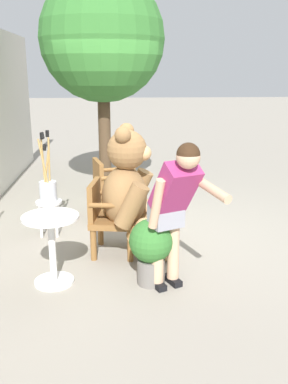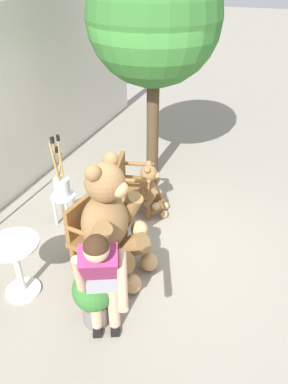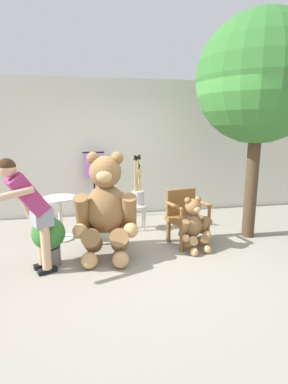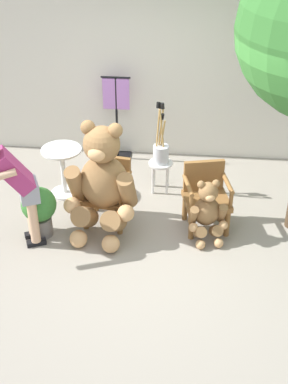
% 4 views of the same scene
% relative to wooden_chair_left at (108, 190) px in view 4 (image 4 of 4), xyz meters
% --- Properties ---
extents(ground_plane, '(60.00, 60.00, 0.00)m').
position_rel_wooden_chair_left_xyz_m(ground_plane, '(0.63, -0.42, -0.46)').
color(ground_plane, gray).
extents(back_wall, '(10.00, 0.16, 2.80)m').
position_rel_wooden_chair_left_xyz_m(back_wall, '(0.63, 1.98, 0.94)').
color(back_wall, silver).
rests_on(back_wall, ground).
extents(wooden_chair_left, '(0.63, 0.60, 0.86)m').
position_rel_wooden_chair_left_xyz_m(wooden_chair_left, '(0.00, 0.00, 0.00)').
color(wooden_chair_left, brown).
rests_on(wooden_chair_left, ground).
extents(wooden_chair_right, '(0.66, 0.63, 0.86)m').
position_rel_wooden_chair_left_xyz_m(wooden_chair_right, '(1.26, -0.00, 0.00)').
color(wooden_chair_right, brown).
rests_on(wooden_chair_right, ground).
extents(teddy_bear_large, '(0.92, 0.91, 1.51)m').
position_rel_wooden_chair_left_xyz_m(teddy_bear_large, '(-0.02, -0.26, 0.28)').
color(teddy_bear_large, olive).
rests_on(teddy_bear_large, ground).
extents(teddy_bear_small, '(0.51, 0.51, 0.82)m').
position_rel_wooden_chair_left_xyz_m(teddy_bear_small, '(1.29, -0.28, -0.06)').
color(teddy_bear_small, olive).
rests_on(teddy_bear_small, ground).
extents(person_visitor, '(0.73, 0.69, 1.50)m').
position_rel_wooden_chair_left_xyz_m(person_visitor, '(-0.98, -0.62, 0.44)').
color(person_visitor, black).
rests_on(person_visitor, ground).
extents(white_stool, '(0.34, 0.34, 0.46)m').
position_rel_wooden_chair_left_xyz_m(white_stool, '(0.63, 0.78, -0.11)').
color(white_stool, white).
rests_on(white_stool, ground).
extents(brush_bucket, '(0.22, 0.22, 0.91)m').
position_rel_wooden_chair_left_xyz_m(brush_bucket, '(0.63, 0.79, 0.19)').
color(brush_bucket, silver).
rests_on(brush_bucket, white_stool).
extents(round_side_table, '(0.56, 0.56, 0.72)m').
position_rel_wooden_chair_left_xyz_m(round_side_table, '(-0.73, 0.56, -0.01)').
color(round_side_table, white).
rests_on(round_side_table, ground).
extents(potted_plant, '(0.44, 0.44, 0.68)m').
position_rel_wooden_chair_left_xyz_m(potted_plant, '(-0.80, -0.42, -0.07)').
color(potted_plant, slate).
rests_on(potted_plant, ground).
extents(clothing_display_stand, '(0.44, 0.40, 1.36)m').
position_rel_wooden_chair_left_xyz_m(clothing_display_stand, '(-0.12, 1.68, 0.26)').
color(clothing_display_stand, black).
rests_on(clothing_display_stand, ground).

